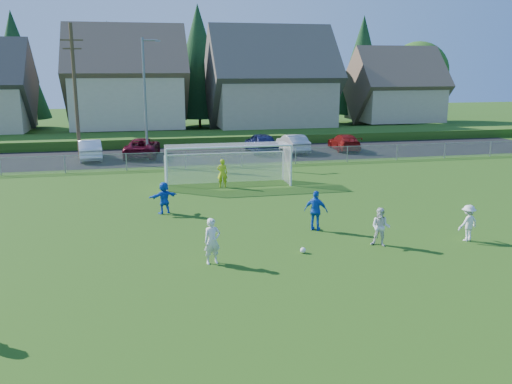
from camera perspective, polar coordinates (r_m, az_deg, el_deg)
ground at (r=17.69m, az=5.62°, el=-10.24°), size 160.00×160.00×0.00m
asphalt_lot at (r=43.78m, az=-5.45°, el=3.91°), size 60.00×60.00×0.00m
grass_embankment at (r=51.10m, az=-6.49°, el=5.66°), size 70.00×6.00×0.80m
soccer_ball at (r=20.93m, az=4.97°, el=-6.13°), size 0.22×0.22×0.22m
player_white_a at (r=19.63m, az=-4.63°, el=-5.18°), size 0.68×0.52×1.69m
player_white_b at (r=22.00m, az=12.99°, el=-3.63°), size 0.96×0.92×1.55m
player_white_c at (r=23.74m, az=21.42°, el=-3.04°), size 1.09×0.81×1.50m
player_blue_a at (r=23.59m, az=6.33°, el=-1.97°), size 1.10×0.92×1.76m
player_blue_b at (r=26.53m, az=-9.66°, el=-0.59°), size 1.52×0.95×1.56m
goalkeeper at (r=31.87m, az=-3.56°, el=2.00°), size 0.68×0.51×1.69m
car_b at (r=43.30m, az=-17.10°, el=4.30°), size 2.15×4.80×1.53m
car_c at (r=43.63m, az=-11.89°, el=4.63°), size 3.10×5.58×1.48m
car_e at (r=44.58m, az=0.55°, el=5.20°), size 2.18×4.92×1.65m
car_f at (r=45.09m, az=3.88°, el=5.15°), size 1.85×4.55×1.47m
car_g at (r=46.59m, az=9.27°, el=5.19°), size 2.30×4.81×1.35m
soccer_goal at (r=32.33m, az=-3.04°, el=3.57°), size 7.42×1.90×2.50m
chainlink_fence at (r=38.30m, az=-4.47°, el=3.54°), size 52.06×0.06×1.20m
streetlight at (r=41.48m, az=-11.54°, el=9.92°), size 1.38×0.18×9.00m
utility_pole at (r=42.68m, az=-18.49°, el=10.01°), size 1.60×0.26×10.00m
houses_row at (r=58.31m, az=-5.47°, el=13.43°), size 53.90×11.45×13.27m
tree_row at (r=64.44m, az=-7.00°, el=12.99°), size 65.98×12.36×13.80m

